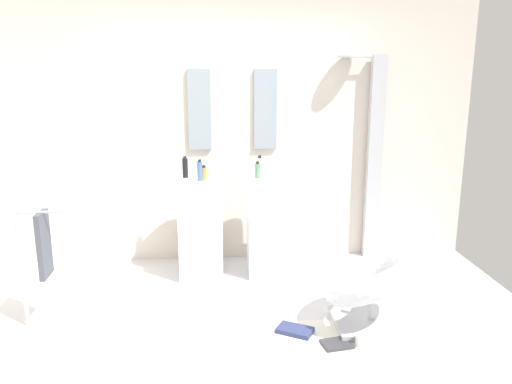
{
  "coord_description": "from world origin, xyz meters",
  "views": [
    {
      "loc": [
        -0.16,
        -3.42,
        1.92
      ],
      "look_at": [
        0.15,
        0.55,
        0.95
      ],
      "focal_mm": 35.7,
      "sensor_mm": 36.0,
      "label": 1
    }
  ],
  "objects": [
    {
      "name": "soap_bottle_black",
      "position": [
        -0.45,
        1.19,
        1.04
      ],
      "size": [
        0.05,
        0.05,
        0.2
      ],
      "color": "black",
      "rests_on": "pedestal_sink_left"
    },
    {
      "name": "towel_rack",
      "position": [
        -1.48,
        0.25,
        0.63
      ],
      "size": [
        0.37,
        0.22,
        0.95
      ],
      "color": "#B7BABF",
      "rests_on": "ground_plane"
    },
    {
      "name": "rear_partition",
      "position": [
        0.0,
        1.65,
        1.3
      ],
      "size": [
        4.8,
        0.1,
        2.6
      ],
      "primitive_type": "cube",
      "color": "beige",
      "rests_on": "ground_plane"
    },
    {
      "name": "magazine_charcoal",
      "position": [
        0.66,
        -0.23,
        0.02
      ],
      "size": [
        0.23,
        0.19,
        0.02
      ],
      "primitive_type": "cube",
      "rotation": [
        0.0,
        0.0,
        0.18
      ],
      "color": "#38383D",
      "rests_on": "area_rug"
    },
    {
      "name": "magazine_navy",
      "position": [
        0.39,
        -0.03,
        0.03
      ],
      "size": [
        0.3,
        0.26,
        0.03
      ],
      "primitive_type": "cube",
      "rotation": [
        0.0,
        0.0,
        -0.52
      ],
      "color": "navy",
      "rests_on": "area_rug"
    },
    {
      "name": "soap_bottle_green",
      "position": [
        0.21,
        1.12,
        1.01
      ],
      "size": [
        0.05,
        0.05,
        0.15
      ],
      "color": "#59996B",
      "rests_on": "pedestal_sink_right"
    },
    {
      "name": "coffee_mug",
      "position": [
        0.83,
        -0.25,
        0.05
      ],
      "size": [
        0.07,
        0.07,
        0.09
      ],
      "primitive_type": "cylinder",
      "color": "white",
      "rests_on": "area_rug"
    },
    {
      "name": "vanity_mirror_right",
      "position": [
        0.32,
        1.58,
        1.53
      ],
      "size": [
        0.22,
        0.03,
        0.77
      ],
      "primitive_type": "cube",
      "color": "#8C9EA8"
    },
    {
      "name": "soap_bottle_white",
      "position": [
        0.25,
        1.28,
        1.03
      ],
      "size": [
        0.04,
        0.04,
        0.18
      ],
      "color": "white",
      "rests_on": "pedestal_sink_right"
    },
    {
      "name": "ground_plane",
      "position": [
        0.0,
        0.0,
        -0.02
      ],
      "size": [
        4.8,
        3.6,
        0.04
      ],
      "primitive_type": "cube",
      "color": "silver"
    },
    {
      "name": "pedestal_sink_right",
      "position": [
        0.32,
        1.16,
        0.48
      ],
      "size": [
        0.41,
        0.41,
        1.04
      ],
      "color": "white",
      "rests_on": "ground_plane"
    },
    {
      "name": "lounge_chair",
      "position": [
        0.99,
        0.04,
        0.35
      ],
      "size": [
        1.08,
        1.08,
        0.65
      ],
      "color": "#B7BABF",
      "rests_on": "ground_plane"
    },
    {
      "name": "vanity_mirror_left",
      "position": [
        -0.32,
        1.58,
        1.53
      ],
      "size": [
        0.22,
        0.03,
        0.77
      ],
      "primitive_type": "cube",
      "color": "#8C9EA8"
    },
    {
      "name": "soap_bottle_blue",
      "position": [
        -0.31,
        1.05,
        1.03
      ],
      "size": [
        0.05,
        0.05,
        0.19
      ],
      "color": "#4C72B7",
      "rests_on": "pedestal_sink_left"
    },
    {
      "name": "pedestal_sink_left",
      "position": [
        -0.32,
        1.16,
        0.48
      ],
      "size": [
        0.41,
        0.41,
        1.04
      ],
      "color": "white",
      "rests_on": "ground_plane"
    },
    {
      "name": "soap_bottle_amber",
      "position": [
        -0.28,
        1.06,
        1.0
      ],
      "size": [
        0.05,
        0.05,
        0.13
      ],
      "color": "#C68C38",
      "rests_on": "pedestal_sink_left"
    },
    {
      "name": "area_rug",
      "position": [
        0.58,
        -0.16,
        0.01
      ],
      "size": [
        1.23,
        0.61,
        0.01
      ],
      "primitive_type": "cube",
      "color": "white",
      "rests_on": "ground_plane"
    },
    {
      "name": "soap_bottle_clear",
      "position": [
        0.24,
        1.2,
        1.03
      ],
      "size": [
        0.06,
        0.06,
        0.19
      ],
      "color": "silver",
      "rests_on": "pedestal_sink_right"
    },
    {
      "name": "shower_column",
      "position": [
        1.41,
        1.53,
        1.08
      ],
      "size": [
        0.49,
        0.24,
        2.05
      ],
      "color": "#B7BABF",
      "rests_on": "ground_plane"
    }
  ]
}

